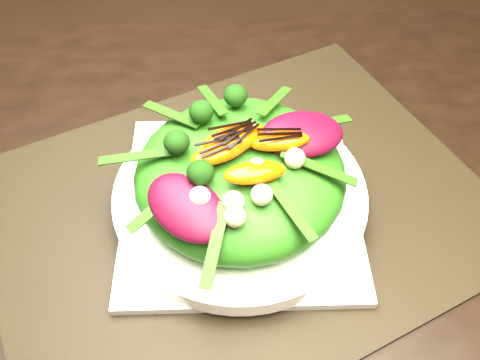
{
  "coord_description": "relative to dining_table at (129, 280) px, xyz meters",
  "views": [
    {
      "loc": [
        0.1,
        -0.27,
        1.21
      ],
      "look_at": [
        0.12,
        0.07,
        0.8
      ],
      "focal_mm": 38.0,
      "sensor_mm": 36.0,
      "label": 1
    }
  ],
  "objects": [
    {
      "name": "balsamic_drizzle",
      "position": [
        0.12,
        0.11,
        0.13
      ],
      "size": [
        0.04,
        0.01,
        0.0
      ],
      "primitive_type": "cube",
      "rotation": [
        0.0,
        0.0,
        0.14
      ],
      "color": "black",
      "rests_on": "orange_segment"
    },
    {
      "name": "placemat",
      "position": [
        0.12,
        0.07,
        0.02
      ],
      "size": [
        0.66,
        0.59,
        0.0
      ],
      "primitive_type": "cube",
      "rotation": [
        0.0,
        0.0,
        0.4
      ],
      "color": "black",
      "rests_on": "dining_table"
    },
    {
      "name": "lettuce_mound",
      "position": [
        0.12,
        0.07,
        0.08
      ],
      "size": [
        0.27,
        0.27,
        0.08
      ],
      "primitive_type": "ellipsoid",
      "rotation": [
        0.0,
        0.0,
        -0.25
      ],
      "color": "#2D7014",
      "rests_on": "salad_bowl"
    },
    {
      "name": "orange_segment",
      "position": [
        0.12,
        0.11,
        0.12
      ],
      "size": [
        0.06,
        0.03,
        0.02
      ],
      "primitive_type": "ellipsoid",
      "rotation": [
        0.0,
        0.0,
        0.14
      ],
      "color": "#FF5104",
      "rests_on": "lettuce_mound"
    },
    {
      "name": "macadamia_nut",
      "position": [
        0.16,
        0.02,
        0.12
      ],
      "size": [
        0.02,
        0.02,
        0.02
      ],
      "primitive_type": "sphere",
      "rotation": [
        0.0,
        0.0,
        0.2
      ],
      "color": "beige",
      "rests_on": "lettuce_mound"
    },
    {
      "name": "broccoli_floret",
      "position": [
        0.07,
        0.12,
        0.13
      ],
      "size": [
        0.04,
        0.04,
        0.04
      ],
      "primitive_type": "sphere",
      "rotation": [
        0.0,
        0.0,
        -0.0
      ],
      "color": "black",
      "rests_on": "lettuce_mound"
    },
    {
      "name": "salad_bowl",
      "position": [
        0.12,
        0.07,
        0.04
      ],
      "size": [
        0.34,
        0.34,
        0.02
      ],
      "primitive_type": "cylinder",
      "rotation": [
        0.0,
        0.0,
        -0.27
      ],
      "color": "white",
      "rests_on": "plate_base"
    },
    {
      "name": "radicchio_leaf",
      "position": [
        0.19,
        0.09,
        0.12
      ],
      "size": [
        0.1,
        0.07,
        0.02
      ],
      "primitive_type": "ellipsoid",
      "rotation": [
        0.0,
        0.0,
        0.19
      ],
      "color": "#440718",
      "rests_on": "lettuce_mound"
    },
    {
      "name": "dining_table",
      "position": [
        0.0,
        0.0,
        0.0
      ],
      "size": [
        1.6,
        0.9,
        0.75
      ],
      "primitive_type": "cube",
      "color": "black",
      "rests_on": "floor"
    },
    {
      "name": "plate_base",
      "position": [
        0.12,
        0.07,
        0.03
      ],
      "size": [
        0.27,
        0.27,
        0.01
      ],
      "primitive_type": "cube",
      "rotation": [
        0.0,
        0.0,
        -0.04
      ],
      "color": "silver",
      "rests_on": "placemat"
    }
  ]
}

